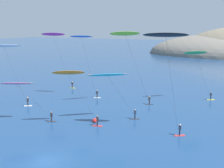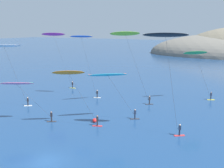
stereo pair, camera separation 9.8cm
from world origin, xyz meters
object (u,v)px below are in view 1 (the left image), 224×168
object	(u,v)px
kitesurfer_cyan	(110,78)
kitesurfer_blue	(83,43)
kitesurfer_white	(5,50)
kitesurfer_orange	(71,78)
kitesurfer_magenta	(54,38)
kitesurfer_pink	(19,86)
kitesurfer_black	(167,42)
kitesurfer_green	(197,57)
kitesurfer_lime	(127,39)
marker_buoy	(95,120)

from	to	relation	value
kitesurfer_cyan	kitesurfer_blue	size ratio (longest dim) A/B	0.59
kitesurfer_blue	kitesurfer_white	xyz separation A→B (m)	(-8.20, -12.91, -0.94)
kitesurfer_orange	kitesurfer_magenta	size ratio (longest dim) A/B	0.64
kitesurfer_pink	kitesurfer_cyan	xyz separation A→B (m)	(11.94, 7.59, 1.19)
kitesurfer_black	kitesurfer_green	world-z (taller)	kitesurfer_black
kitesurfer_black	kitesurfer_white	bearing A→B (deg)	-178.65
kitesurfer_cyan	kitesurfer_blue	world-z (taller)	kitesurfer_blue
kitesurfer_orange	kitesurfer_lime	xyz separation A→B (m)	(1.95, 14.07, 5.14)
kitesurfer_pink	marker_buoy	xyz separation A→B (m)	(10.24, 5.67, -5.47)
kitesurfer_cyan	kitesurfer_magenta	size ratio (longest dim) A/B	0.58
kitesurfer_orange	kitesurfer_lime	world-z (taller)	kitesurfer_lime
kitesurfer_blue	kitesurfer_green	bearing A→B (deg)	22.00
kitesurfer_pink	kitesurfer_white	xyz separation A→B (m)	(-9.05, 5.31, 4.97)
kitesurfer_magenta	kitesurfer_lime	size ratio (longest dim) A/B	0.96
kitesurfer_magenta	kitesurfer_green	size ratio (longest dim) A/B	1.32
kitesurfer_orange	marker_buoy	size ratio (longest dim) A/B	12.59
kitesurfer_blue	kitesurfer_green	distance (m)	23.29
kitesurfer_white	kitesurfer_orange	bearing A→B (deg)	-9.63
kitesurfer_pink	kitesurfer_magenta	distance (m)	26.80
kitesurfer_pink	kitesurfer_blue	bearing A→B (deg)	92.66
kitesurfer_orange	kitesurfer_pink	bearing A→B (deg)	-164.55
kitesurfer_white	kitesurfer_lime	bearing A→B (deg)	29.69
kitesurfer_pink	kitesurfer_green	world-z (taller)	kitesurfer_green
kitesurfer_pink	kitesurfer_orange	distance (m)	8.96
kitesurfer_white	marker_buoy	xyz separation A→B (m)	(19.29, 0.36, -10.44)
kitesurfer_blue	kitesurfer_green	xyz separation A→B (m)	(21.46, 8.67, -2.57)
kitesurfer_white	kitesurfer_green	xyz separation A→B (m)	(29.67, 21.58, -1.63)
kitesurfer_pink	marker_buoy	distance (m)	12.92
kitesurfer_black	marker_buoy	size ratio (longest dim) A/B	20.39
kitesurfer_blue	kitesurfer_black	distance (m)	25.50
marker_buoy	kitesurfer_pink	bearing A→B (deg)	-151.03
kitesurfer_pink	kitesurfer_blue	size ratio (longest dim) A/B	0.59
kitesurfer_blue	kitesurfer_orange	distance (m)	18.86
kitesurfer_blue	kitesurfer_black	xyz separation A→B (m)	(22.36, -12.19, 1.26)
kitesurfer_magenta	kitesurfer_lime	xyz separation A→B (m)	(22.94, -6.37, 0.42)
kitesurfer_black	kitesurfer_lime	distance (m)	15.20
kitesurfer_white	kitesurfer_blue	bearing A→B (deg)	57.57
kitesurfer_pink	kitesurfer_green	bearing A→B (deg)	52.52
kitesurfer_pink	kitesurfer_magenta	bearing A→B (deg)	118.82
kitesurfer_green	kitesurfer_magenta	bearing A→B (deg)	-172.92
kitesurfer_blue	marker_buoy	distance (m)	20.24
kitesurfer_pink	kitesurfer_green	distance (m)	34.05
kitesurfer_magenta	kitesurfer_lime	world-z (taller)	kitesurfer_lime
kitesurfer_cyan	kitesurfer_orange	size ratio (longest dim) A/B	0.90
kitesurfer_blue	kitesurfer_lime	world-z (taller)	kitesurfer_lime
kitesurfer_magenta	marker_buoy	bearing A→B (deg)	-36.91
kitesurfer_lime	marker_buoy	size ratio (longest dim) A/B	20.31
kitesurfer_cyan	kitesurfer_blue	bearing A→B (deg)	140.27
kitesurfer_pink	kitesurfer_blue	world-z (taller)	kitesurfer_blue
kitesurfer_black	kitesurfer_lime	bearing A→B (deg)	136.95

